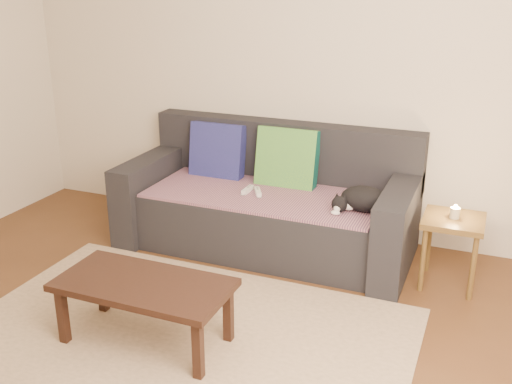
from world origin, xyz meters
TOP-DOWN VIEW (x-y plane):
  - ground at (0.00, 0.00)m, footprint 4.50×4.50m
  - back_wall at (0.00, 2.00)m, footprint 4.50×0.04m
  - sofa at (0.00, 1.57)m, footprint 2.10×0.94m
  - throw_blanket at (0.00, 1.48)m, footprint 1.66×0.74m
  - cushion_navy at (-0.49, 1.74)m, footprint 0.43×0.18m
  - cushion_green at (0.08, 1.74)m, footprint 0.46×0.20m
  - cat at (0.72, 1.41)m, footprint 0.38×0.28m
  - wii_remote_a at (-0.04, 1.45)m, footprint 0.10×0.15m
  - wii_remote_b at (-0.12, 1.46)m, footprint 0.04×0.15m
  - side_table at (1.30, 1.44)m, footprint 0.38×0.38m
  - candle at (1.30, 1.44)m, footprint 0.06×0.06m
  - rug at (0.00, 0.15)m, footprint 2.50×1.80m
  - coffee_table at (-0.16, 0.12)m, footprint 0.94×0.47m

SIDE VIEW (x-z plane):
  - ground at x=0.00m, z-range 0.00..0.00m
  - rug at x=0.00m, z-range 0.00..0.01m
  - sofa at x=0.00m, z-range -0.13..0.74m
  - coffee_table at x=-0.16m, z-range 0.14..0.51m
  - side_table at x=1.30m, z-range 0.15..0.62m
  - throw_blanket at x=0.00m, z-range 0.42..0.44m
  - wii_remote_a at x=-0.04m, z-range 0.44..0.47m
  - wii_remote_b at x=-0.12m, z-range 0.44..0.47m
  - candle at x=1.30m, z-range 0.46..0.55m
  - cat at x=0.72m, z-range 0.44..0.60m
  - cushion_navy at x=-0.49m, z-range 0.41..0.85m
  - cushion_green at x=0.08m, z-range 0.40..0.86m
  - back_wall at x=0.00m, z-range 0.00..2.60m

